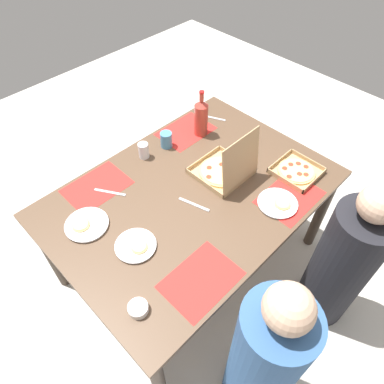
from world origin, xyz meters
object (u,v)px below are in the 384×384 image
Objects in this scene: diner_right_seat at (264,359)px; plate_near_left at (86,225)px; pizza_box_edge_far at (225,169)px; diner_left_seat at (341,264)px; condiment_bowl at (138,308)px; plate_near_right at (136,246)px; cup_clear_left at (144,151)px; soda_bottle at (201,117)px; cup_red at (166,140)px; pizza_box_center at (296,171)px; plate_middle at (278,203)px.

plate_near_left is at bearing -79.18° from diner_right_seat.
pizza_box_edge_far is 0.85m from diner_left_seat.
diner_right_seat reaches higher than condiment_bowl.
condiment_bowl is (0.20, 0.27, 0.01)m from plate_near_right.
cup_clear_left is at bearing -106.10° from diner_right_seat.
soda_bottle is 1.23m from diner_left_seat.
cup_clear_left is (0.42, -0.09, -0.08)m from soda_bottle.
cup_clear_left reaches higher than plate_near_right.
condiment_bowl is at bearing -26.07° from diner_left_seat.
soda_bottle is 3.08× the size of cup_red.
cup_clear_left is (-0.46, -0.49, 0.04)m from plate_near_right.
diner_right_seat is (-0.10, 0.77, -0.23)m from plate_near_right.
pizza_box_center reaches higher than plate_middle.
diner_right_seat is at bearing 33.88° from plate_middle.
soda_bottle is at bearing 165.26° from cup_red.
plate_near_left is 0.60m from cup_clear_left.
plate_near_right is 0.19× the size of diner_left_seat.
condiment_bowl is at bearing -59.11° from diner_right_seat.
soda_bottle is at bearing -123.88° from diner_right_seat.
plate_near_left is 1.43m from diner_left_seat.
diner_left_seat is (-1.03, 0.50, -0.26)m from condiment_bowl.
pizza_box_edge_far is 0.44m from pizza_box_center.
pizza_box_center reaches higher than plate_near_left.
cup_red is at bearing -14.74° from soda_bottle.
cup_red is at bearing -113.35° from diner_right_seat.
pizza_box_edge_far is at bearing 98.21° from cup_red.
plate_near_right is at bearing -127.26° from condiment_bowl.
soda_bottle reaches higher than plate_middle.
diner_left_seat is (-0.19, 1.24, -0.30)m from cup_red.
pizza_box_edge_far reaches higher than plate_near_left.
plate_near_left is 2.21× the size of cup_red.
plate_near_left is 0.76m from cup_red.
condiment_bowl is at bearing 17.59° from pizza_box_edge_far.
pizza_box_center is (-0.32, 0.29, -0.04)m from pizza_box_edge_far.
pizza_box_edge_far is 0.94m from condiment_bowl.
diner_right_seat is at bearing 66.65° from cup_red.
soda_bottle reaches higher than condiment_bowl.
diner_left_seat is at bearing 98.96° from cup_red.
cup_clear_left is 0.09× the size of diner_left_seat.
soda_bottle is (-0.99, -0.11, 0.12)m from plate_near_left.
cup_red is at bearing 171.94° from cup_clear_left.
condiment_bowl reaches higher than plate_middle.
soda_bottle is 1.28m from condiment_bowl.
diner_right_seat is at bearing 0.00° from diner_left_seat.
pizza_box_edge_far is at bearing -83.93° from plate_middle.
plate_middle is 0.51m from diner_left_seat.
diner_left_seat reaches higher than cup_red.
cup_clear_left is 0.17m from cup_red.
pizza_box_edge_far reaches higher than plate_middle.
plate_middle is (0.29, 0.07, -0.00)m from pizza_box_center.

